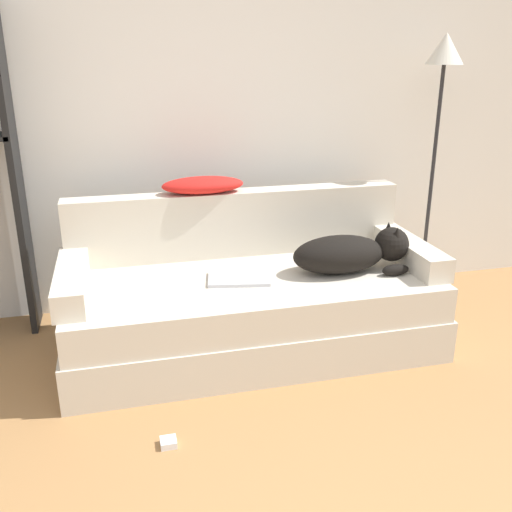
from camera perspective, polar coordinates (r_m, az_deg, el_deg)
name	(u,v)px	position (r m, az deg, el deg)	size (l,w,h in m)	color
wall_back	(209,92)	(3.63, -4.71, 16.02)	(7.81, 0.06, 2.70)	silver
couch	(252,312)	(3.20, -0.42, -5.63)	(2.02, 0.91, 0.43)	beige
couch_backrest	(237,223)	(3.40, -1.96, 3.34)	(1.98, 0.15, 0.39)	beige
couch_arm_left	(72,281)	(3.02, -17.95, -2.38)	(0.15, 0.72, 0.13)	beige
couch_arm_right	(409,251)	(3.42, 15.04, 0.48)	(0.15, 0.72, 0.13)	beige
dog	(351,252)	(3.19, 9.48, 0.37)	(0.67, 0.29, 0.25)	black
laptop	(239,278)	(3.06, -1.74, -2.26)	(0.36, 0.27, 0.02)	#B7B7BC
throw_pillow	(203,185)	(3.31, -5.33, 7.09)	(0.47, 0.22, 0.09)	red
floor_lamp	(440,100)	(3.74, 17.94, 14.63)	(0.26, 0.26, 1.69)	#232326
power_adapter	(168,442)	(2.58, -8.75, -17.95)	(0.07, 0.07, 0.03)	white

